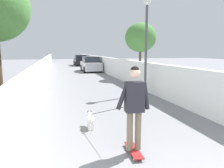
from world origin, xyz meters
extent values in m
plane|color=gray|center=(14.00, 0.00, 0.00)|extent=(80.00, 80.00, 0.00)
cube|color=silver|center=(12.00, 2.73, 0.78)|extent=(48.00, 0.30, 1.56)
cube|color=white|center=(12.00, -2.73, 0.76)|extent=(48.00, 0.30, 1.52)
cylinder|color=brown|center=(13.00, -4.27, 1.21)|extent=(0.18, 0.18, 2.42)
ellipsoid|color=#4C843D|center=(13.00, -4.27, 3.12)|extent=(2.33, 2.33, 2.19)
cylinder|color=#4C4C51|center=(7.33, -2.18, 2.11)|extent=(0.12, 0.12, 4.23)
sphere|color=silver|center=(7.33, -2.18, 4.38)|extent=(0.36, 0.36, 0.36)
cube|color=maroon|center=(1.91, 0.49, 0.07)|extent=(0.81, 0.25, 0.02)
cylinder|color=beige|center=(2.19, 0.54, 0.03)|extent=(0.06, 0.03, 0.06)
cylinder|color=beige|center=(2.18, 0.40, 0.03)|extent=(0.06, 0.03, 0.06)
cylinder|color=beige|center=(1.63, 0.58, 0.03)|extent=(0.06, 0.03, 0.06)
cylinder|color=beige|center=(1.62, 0.44, 0.03)|extent=(0.06, 0.03, 0.06)
cylinder|color=#726651|center=(1.91, 0.58, 0.49)|extent=(0.14, 0.14, 0.82)
cylinder|color=#726651|center=(1.90, 0.40, 0.49)|extent=(0.14, 0.14, 0.82)
cube|color=#26262D|center=(1.91, 0.49, 1.21)|extent=(0.24, 0.39, 0.62)
cylinder|color=#26262D|center=(1.92, 0.73, 1.25)|extent=(0.11, 0.29, 0.58)
cylinder|color=#26262D|center=(1.89, 0.25, 1.23)|extent=(0.10, 0.18, 0.59)
sphere|color=beige|center=(1.91, 0.49, 1.70)|extent=(0.22, 0.22, 0.22)
sphere|color=black|center=(1.91, 0.49, 1.74)|extent=(0.19, 0.19, 0.19)
ellipsoid|color=white|center=(3.55, 1.13, 0.27)|extent=(0.43, 0.25, 0.22)
sphere|color=white|center=(3.82, 1.11, 0.34)|extent=(0.15, 0.15, 0.15)
cone|color=black|center=(3.82, 1.15, 0.42)|extent=(0.05, 0.05, 0.06)
cone|color=black|center=(3.82, 1.07, 0.42)|extent=(0.05, 0.05, 0.06)
cylinder|color=white|center=(3.69, 1.18, 0.09)|extent=(0.04, 0.04, 0.18)
cylinder|color=white|center=(3.68, 1.06, 0.09)|extent=(0.04, 0.04, 0.18)
cylinder|color=white|center=(3.42, 1.20, 0.09)|extent=(0.04, 0.04, 0.18)
cylinder|color=white|center=(3.41, 1.08, 0.09)|extent=(0.04, 0.04, 0.18)
cylinder|color=white|center=(3.29, 1.15, 0.35)|extent=(0.14, 0.04, 0.13)
cylinder|color=black|center=(2.73, 0.81, 0.73)|extent=(1.65, 0.65, 0.66)
cube|color=silver|center=(19.79, -1.58, 0.56)|extent=(4.02, 1.70, 0.80)
cube|color=#262B33|center=(19.79, -1.58, 1.24)|extent=(2.09, 1.50, 0.60)
cylinder|color=black|center=(21.04, -0.79, 0.32)|extent=(0.64, 0.22, 0.64)
cylinder|color=black|center=(21.04, -2.37, 0.32)|extent=(0.64, 0.22, 0.64)
cylinder|color=black|center=(18.54, -0.79, 0.32)|extent=(0.64, 0.22, 0.64)
cylinder|color=black|center=(18.54, -2.37, 0.32)|extent=(0.64, 0.22, 0.64)
cube|color=black|center=(28.91, -1.58, 0.56)|extent=(3.98, 1.70, 0.80)
cube|color=#262B33|center=(28.91, -1.58, 1.24)|extent=(2.07, 1.50, 0.60)
cylinder|color=black|center=(30.14, -0.79, 0.32)|extent=(0.64, 0.22, 0.64)
cylinder|color=black|center=(30.14, -2.37, 0.32)|extent=(0.64, 0.22, 0.64)
cylinder|color=black|center=(27.67, -0.79, 0.32)|extent=(0.64, 0.22, 0.64)
cylinder|color=black|center=(27.67, -2.37, 0.32)|extent=(0.64, 0.22, 0.64)
camera|label=1|loc=(-1.95, 2.01, 2.13)|focal=33.58mm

